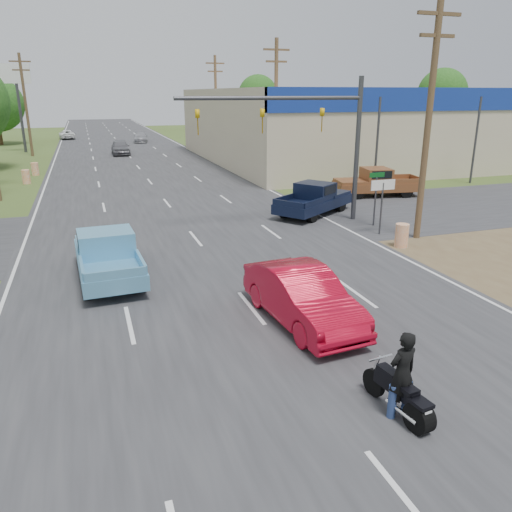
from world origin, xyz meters
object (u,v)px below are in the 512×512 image
object	(u,v)px
red_convertible	(302,297)
distant_car_white	(67,135)
rider	(402,377)
distant_car_grey	(120,147)
distant_car_silver	(141,137)
motorcycle	(401,397)
brown_pickup	(375,182)
blue_pickup	(107,254)
navy_pickup	(315,198)

from	to	relation	value
red_convertible	distant_car_white	world-z (taller)	red_convertible
rider	distant_car_white	bearing A→B (deg)	-91.33
distant_car_grey	distant_car_silver	size ratio (longest dim) A/B	1.03
motorcycle	brown_pickup	distance (m)	23.20
red_convertible	motorcycle	size ratio (longest dim) A/B	2.40
red_convertible	blue_pickup	bearing A→B (deg)	126.95
brown_pickup	motorcycle	bearing A→B (deg)	160.02
red_convertible	rider	world-z (taller)	rider
brown_pickup	distant_car_white	xyz separation A→B (m)	(-19.34, 50.27, -0.28)
rider	navy_pickup	distance (m)	17.70
rider	brown_pickup	size ratio (longest dim) A/B	0.31
red_convertible	navy_pickup	world-z (taller)	navy_pickup
motorcycle	distant_car_grey	bearing A→B (deg)	84.68
blue_pickup	red_convertible	bearing A→B (deg)	-50.73
navy_pickup	distant_car_silver	size ratio (longest dim) A/B	1.21
brown_pickup	distant_car_white	bearing A→B (deg)	31.24
rider	blue_pickup	distance (m)	11.33
blue_pickup	navy_pickup	bearing A→B (deg)	27.89
rider	blue_pickup	size ratio (longest dim) A/B	0.34
motorcycle	distant_car_white	xyz separation A→B (m)	(-7.68, 70.31, 0.17)
motorcycle	rider	world-z (taller)	rider
motorcycle	rider	size ratio (longest dim) A/B	1.12
red_convertible	brown_pickup	xyz separation A→B (m)	(11.78, 15.41, 0.11)
red_convertible	distant_car_white	size ratio (longest dim) A/B	1.07
motorcycle	navy_pickup	distance (m)	17.74
blue_pickup	brown_pickup	distance (m)	19.46
blue_pickup	brown_pickup	world-z (taller)	brown_pickup
rider	distant_car_grey	world-z (taller)	rider
red_convertible	distant_car_grey	world-z (taller)	red_convertible
blue_pickup	distant_car_white	distance (m)	60.21
rider	distant_car_grey	distance (m)	48.20
distant_car_grey	distant_car_silver	bearing A→B (deg)	76.17
red_convertible	blue_pickup	distance (m)	7.44
red_convertible	distant_car_grey	bearing A→B (deg)	87.17
red_convertible	distant_car_silver	world-z (taller)	red_convertible
red_convertible	distant_car_silver	distance (m)	57.38
red_convertible	rider	size ratio (longest dim) A/B	2.70
blue_pickup	navy_pickup	size ratio (longest dim) A/B	0.98
navy_pickup	brown_pickup	xyz separation A→B (m)	(5.74, 3.33, 0.03)
distant_car_white	brown_pickup	bearing A→B (deg)	106.95
distant_car_white	distant_car_silver	bearing A→B (deg)	134.39
red_convertible	distant_car_silver	bearing A→B (deg)	83.00
motorcycle	brown_pickup	xyz separation A→B (m)	(11.66, 20.05, 0.45)
rider	blue_pickup	xyz separation A→B (m)	(-5.10, 10.12, -0.02)
motorcycle	rider	bearing A→B (deg)	90.00
distant_car_grey	blue_pickup	bearing A→B (deg)	-93.96
rider	distant_car_grey	bearing A→B (deg)	-95.32
blue_pickup	navy_pickup	world-z (taller)	blue_pickup
navy_pickup	brown_pickup	bearing A→B (deg)	85.34
blue_pickup	distant_car_silver	size ratio (longest dim) A/B	1.19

